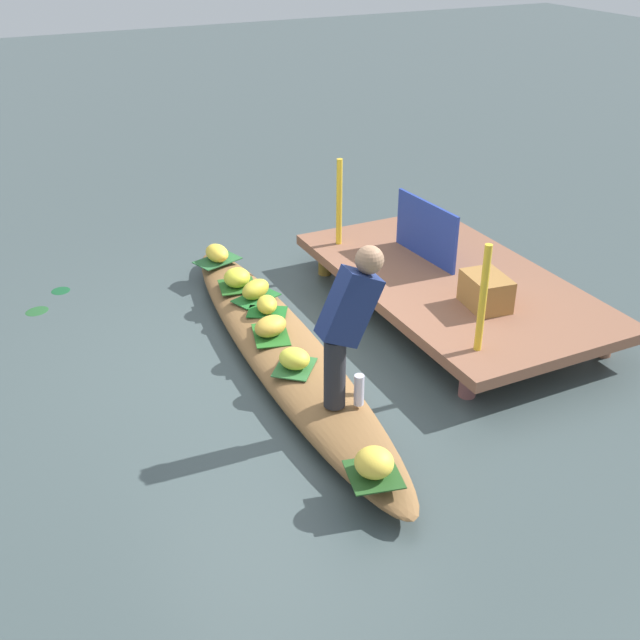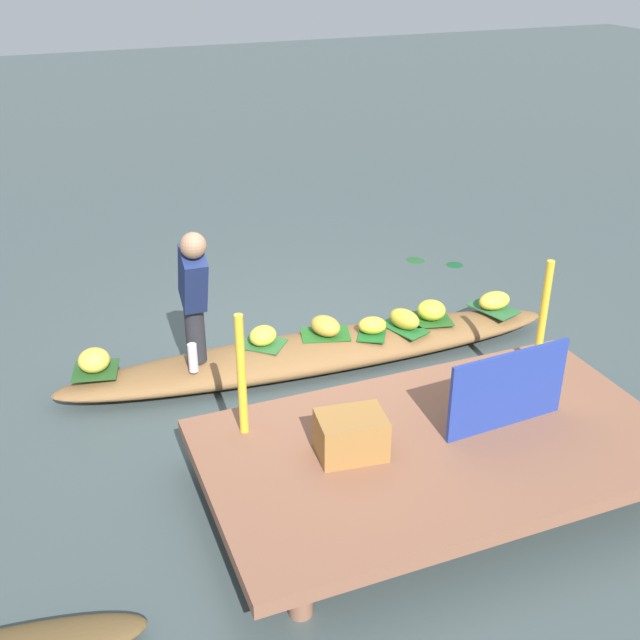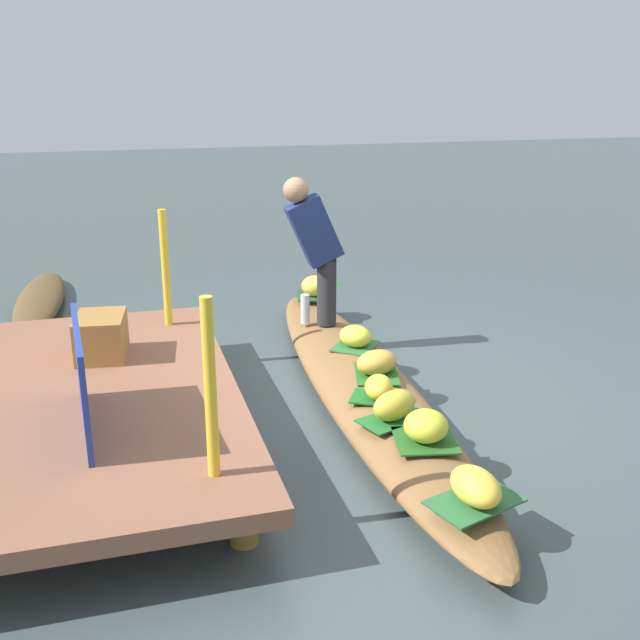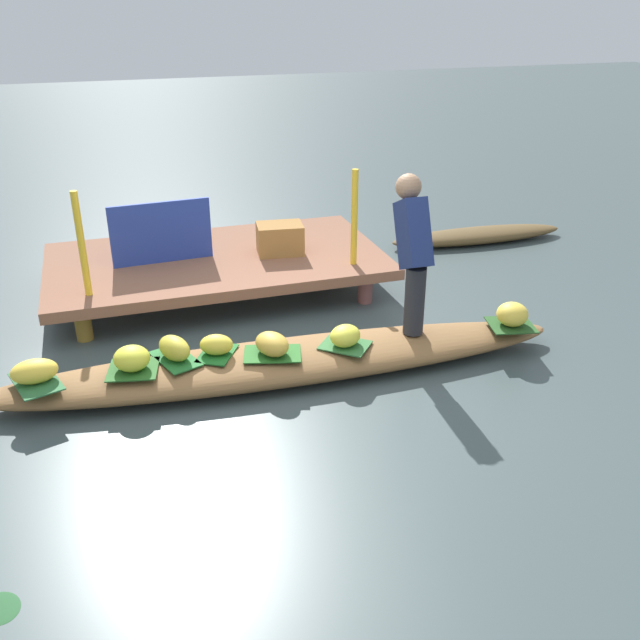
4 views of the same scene
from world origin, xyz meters
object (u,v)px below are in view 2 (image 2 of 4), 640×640
at_px(banana_bunch_6, 431,310).
at_px(banana_bunch_4, 94,360).
at_px(banana_bunch_2, 325,326).
at_px(produce_crate, 351,435).
at_px(vendor_boat, 318,352).
at_px(water_bottle, 193,358).
at_px(vendor_person, 194,289).
at_px(market_banner, 508,390).
at_px(banana_bunch_5, 263,336).
at_px(banana_bunch_1, 494,301).
at_px(banana_bunch_3, 372,325).
at_px(banana_bunch_0, 404,319).

bearing_deg(banana_bunch_6, banana_bunch_4, -3.70).
xyz_separation_m(banana_bunch_2, produce_crate, (0.55, 1.81, 0.18)).
xyz_separation_m(banana_bunch_4, banana_bunch_6, (-2.99, 0.19, -0.01)).
height_order(vendor_boat, water_bottle, water_bottle).
distance_m(vendor_person, market_banner, 2.51).
bearing_deg(vendor_boat, banana_bunch_5, -9.66).
bearing_deg(banana_bunch_1, banana_bunch_4, -3.50).
relative_size(vendor_boat, banana_bunch_1, 14.17).
bearing_deg(banana_bunch_5, produce_crate, 90.57).
height_order(water_bottle, produce_crate, produce_crate).
bearing_deg(vendor_person, banana_bunch_6, -179.05).
height_order(banana_bunch_3, market_banner, market_banner).
relative_size(vendor_boat, banana_bunch_6, 17.31).
height_order(banana_bunch_3, banana_bunch_6, banana_bunch_6).
relative_size(banana_bunch_1, produce_crate, 0.72).
height_order(banana_bunch_5, banana_bunch_6, banana_bunch_6).
distance_m(vendor_boat, banana_bunch_2, 0.24).
relative_size(banana_bunch_4, produce_crate, 0.58).
distance_m(banana_bunch_1, vendor_person, 2.90).
relative_size(banana_bunch_6, market_banner, 0.28).
bearing_deg(banana_bunch_2, vendor_boat, 33.58).
height_order(banana_bunch_1, banana_bunch_2, banana_bunch_2).
xyz_separation_m(vendor_boat, banana_bunch_1, (-1.77, 0.04, 0.20)).
xyz_separation_m(banana_bunch_5, market_banner, (-1.14, 1.94, 0.33)).
distance_m(vendor_boat, banana_bunch_4, 1.89).
xyz_separation_m(banana_bunch_0, market_banner, (0.13, 1.76, 0.32)).
distance_m(vendor_person, water_bottle, 0.58).
bearing_deg(vendor_person, banana_bunch_4, -15.82).
bearing_deg(banana_bunch_5, banana_bunch_0, 171.85).
height_order(vendor_boat, banana_bunch_6, banana_bunch_6).
height_order(banana_bunch_0, water_bottle, water_bottle).
relative_size(water_bottle, produce_crate, 0.56).
xyz_separation_m(banana_bunch_1, market_banner, (1.10, 1.80, 0.33)).
height_order(banana_bunch_0, banana_bunch_5, banana_bunch_0).
xyz_separation_m(vendor_boat, market_banner, (-0.67, 1.84, 0.53)).
bearing_deg(banana_bunch_4, water_bottle, 158.34).
xyz_separation_m(vendor_boat, banana_bunch_4, (1.87, -0.18, 0.22)).
bearing_deg(banana_bunch_5, banana_bunch_6, 175.84).
distance_m(banana_bunch_3, banana_bunch_5, 0.98).
relative_size(vendor_boat, water_bottle, 18.28).
height_order(banana_bunch_1, banana_bunch_5, banana_bunch_1).
height_order(banana_bunch_6, produce_crate, produce_crate).
relative_size(banana_bunch_3, banana_bunch_4, 0.97).
bearing_deg(market_banner, banana_bunch_0, -97.76).
xyz_separation_m(banana_bunch_6, water_bottle, (2.24, 0.10, 0.03)).
bearing_deg(banana_bunch_2, banana_bunch_5, -3.56).
height_order(banana_bunch_6, vendor_person, vendor_person).
relative_size(banana_bunch_6, vendor_person, 0.21).
xyz_separation_m(banana_bunch_0, produce_crate, (1.25, 1.66, 0.18)).
bearing_deg(banana_bunch_0, vendor_person, -0.94).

